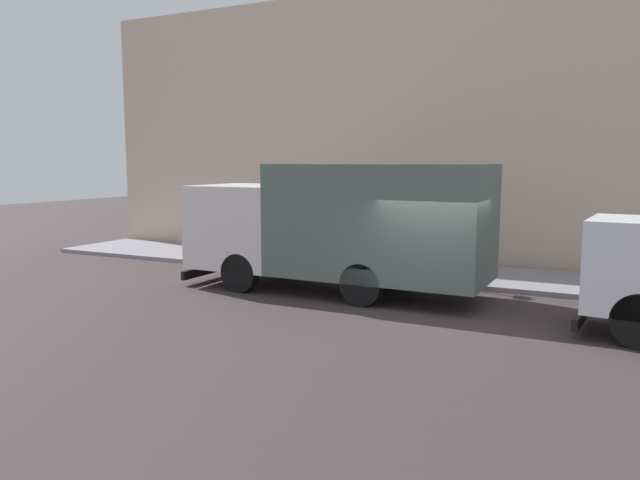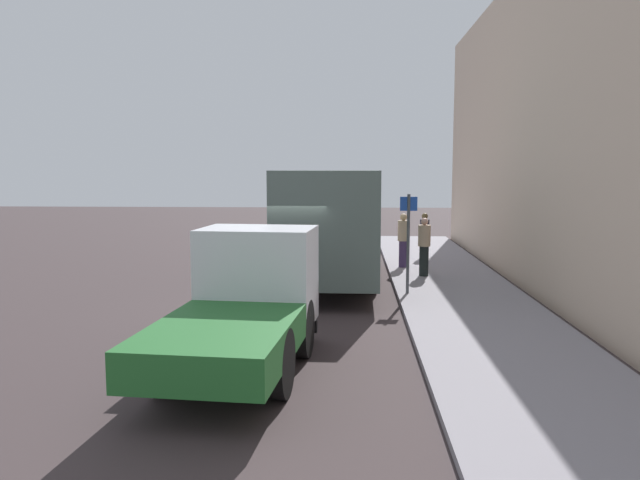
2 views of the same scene
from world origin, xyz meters
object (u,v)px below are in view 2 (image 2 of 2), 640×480
(large_utility_truck, at_px, (331,223))
(pedestrian_standing, at_px, (403,239))
(pedestrian_third, at_px, (424,234))
(street_sign_post, at_px, (408,235))
(pedestrian_walking, at_px, (424,245))
(small_flatbed_truck, at_px, (245,304))

(large_utility_truck, bearing_deg, pedestrian_standing, 49.57)
(pedestrian_third, distance_m, street_sign_post, 6.76)
(pedestrian_walking, distance_m, pedestrian_third, 3.98)
(small_flatbed_truck, distance_m, street_sign_post, 6.67)
(large_utility_truck, bearing_deg, small_flatbed_truck, -98.22)
(small_flatbed_truck, bearing_deg, pedestrian_third, 75.38)
(small_flatbed_truck, xyz_separation_m, pedestrian_third, (4.41, 12.44, -0.08))
(large_utility_truck, relative_size, pedestrian_standing, 4.50)
(pedestrian_walking, relative_size, street_sign_post, 0.68)
(pedestrian_walking, bearing_deg, small_flatbed_truck, -125.60)
(pedestrian_walking, bearing_deg, pedestrian_standing, 95.80)
(pedestrian_standing, distance_m, street_sign_post, 4.38)
(pedestrian_standing, relative_size, street_sign_post, 0.69)
(pedestrian_walking, xyz_separation_m, pedestrian_third, (0.46, 3.95, -0.06))
(pedestrian_walking, xyz_separation_m, street_sign_post, (-0.72, -2.67, 0.59))
(small_flatbed_truck, relative_size, pedestrian_walking, 2.77)
(large_utility_truck, distance_m, small_flatbed_truck, 7.67)
(large_utility_truck, relative_size, small_flatbed_truck, 1.63)
(small_flatbed_truck, distance_m, pedestrian_third, 13.20)
(large_utility_truck, bearing_deg, pedestrian_walking, 19.40)
(large_utility_truck, xyz_separation_m, street_sign_post, (2.04, -1.73, -0.14))
(street_sign_post, bearing_deg, pedestrian_walking, 74.88)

